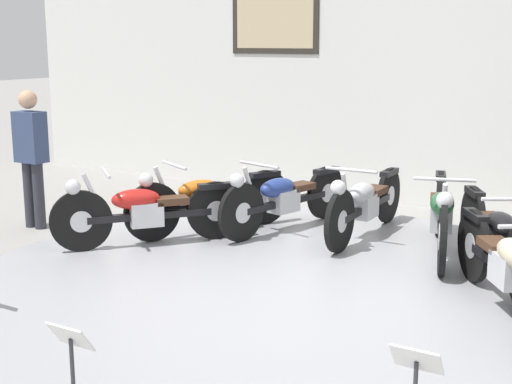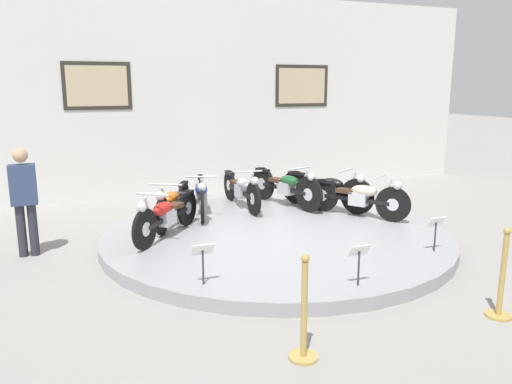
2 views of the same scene
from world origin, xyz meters
The scene contains 16 objects.
ground_plane centered at (0.00, 0.00, 0.00)m, with size 60.00×60.00×0.00m, color gray.
display_platform centered at (0.00, 0.00, 0.09)m, with size 5.61×5.61×0.17m, color #99999E.
back_wall centered at (0.00, 4.13, 2.27)m, with size 14.00×0.22×4.53m.
motorcycle_red centered at (-1.74, 0.29, 0.54)m, with size 1.30×1.53×0.78m.
motorcycle_orange centered at (-1.49, 0.99, 0.55)m, with size 0.95×1.76×0.78m.
motorcycle_blue centered at (-0.85, 1.51, 0.54)m, with size 0.62×1.91×0.78m.
motorcycle_silver centered at (0.00, 1.70, 0.55)m, with size 0.54×1.97×0.78m.
motorcycle_green centered at (0.86, 1.51, 0.57)m, with size 0.73×1.95×0.81m.
motorcycle_black centered at (1.49, 1.00, 0.57)m, with size 1.06×1.77×0.81m.
motorcycle_cream centered at (1.74, 0.29, 0.55)m, with size 1.17×1.65×0.79m.
info_placard_front_left centered at (-1.71, -1.76, 0.54)m, with size 0.26×0.11×0.51m.
info_placard_front_centre centered at (0.00, -2.46, 0.54)m, with size 0.26×0.11×0.51m.
info_placard_front_right centered at (1.71, -1.76, 0.54)m, with size 0.26×0.11×0.51m.
visitor_standing centered at (-3.75, 0.66, 0.92)m, with size 0.36×0.22×1.63m.
stanchion_post_left_of_entry centered at (-1.20, -3.42, 0.34)m, with size 0.28×0.28×1.02m.
stanchion_post_right_of_entry centered at (1.20, -3.42, 0.34)m, with size 0.28×0.28×1.02m.
Camera 2 is at (-3.13, -7.22, 2.50)m, focal length 35.00 mm.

